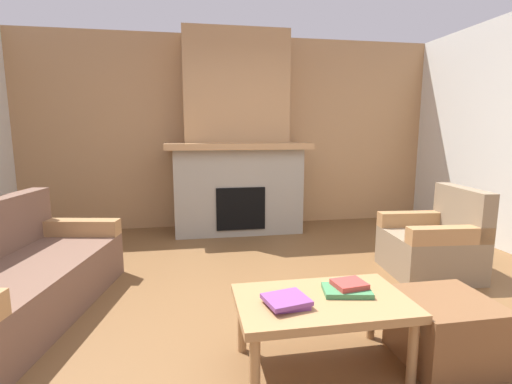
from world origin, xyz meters
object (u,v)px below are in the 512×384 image
object	(u,v)px
armchair	(434,244)
couch	(15,280)
fireplace	(237,147)
ottoman	(445,330)
coffee_table	(322,307)

from	to	relation	value
armchair	couch	bearing A→B (deg)	-176.38
fireplace	ottoman	world-z (taller)	fireplace
fireplace	armchair	distance (m)	2.74
coffee_table	ottoman	distance (m)	0.78
fireplace	armchair	world-z (taller)	fireplace
coffee_table	ottoman	xyz separation A→B (m)	(0.76, -0.07, -0.18)
couch	coffee_table	world-z (taller)	couch
fireplace	ottoman	size ratio (longest dim) A/B	5.19
ottoman	armchair	bearing A→B (deg)	57.41
fireplace	ottoman	xyz separation A→B (m)	(0.86, -3.28, -0.96)
fireplace	coffee_table	xyz separation A→B (m)	(0.10, -3.20, -0.79)
ottoman	couch	bearing A→B (deg)	159.19
fireplace	couch	distance (m)	3.08
armchair	coffee_table	world-z (taller)	armchair
couch	fireplace	bearing A→B (deg)	48.49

